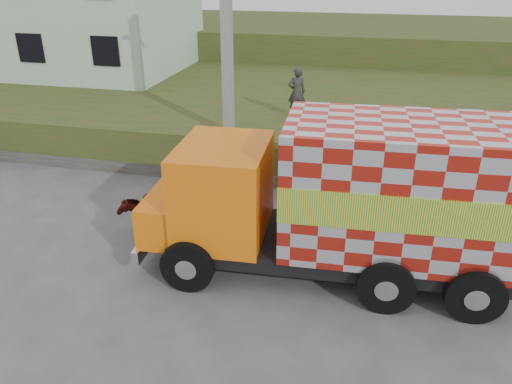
% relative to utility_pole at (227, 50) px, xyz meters
% --- Properties ---
extents(ground, '(120.00, 120.00, 0.00)m').
position_rel_utility_pole_xyz_m(ground, '(1.00, -4.60, -4.08)').
color(ground, '#474749').
rests_on(ground, ground).
extents(embankment, '(40.00, 12.00, 1.50)m').
position_rel_utility_pole_xyz_m(embankment, '(1.00, 5.40, -3.33)').
color(embankment, '#264617').
rests_on(embankment, ground).
extents(embankment_far, '(40.00, 12.00, 3.00)m').
position_rel_utility_pole_xyz_m(embankment_far, '(1.00, 17.40, -2.58)').
color(embankment_far, '#264617').
rests_on(embankment_far, ground).
extents(retaining_strip, '(16.00, 0.50, 0.40)m').
position_rel_utility_pole_xyz_m(retaining_strip, '(-1.00, -0.40, -3.88)').
color(retaining_strip, '#595651').
rests_on(retaining_strip, ground).
extents(building, '(10.00, 8.00, 6.00)m').
position_rel_utility_pole_xyz_m(building, '(-10.00, 8.40, 0.42)').
color(building, '#A9C1A5').
rests_on(building, embankment).
extents(utility_pole, '(1.20, 0.30, 8.00)m').
position_rel_utility_pole_xyz_m(utility_pole, '(0.00, 0.00, 0.00)').
color(utility_pole, gray).
rests_on(utility_pole, ground).
extents(cargo_truck, '(8.23, 3.18, 3.62)m').
position_rel_utility_pole_xyz_m(cargo_truck, '(4.04, -4.79, -2.21)').
color(cargo_truck, black).
rests_on(cargo_truck, ground).
extents(cow, '(0.90, 1.61, 1.29)m').
position_rel_utility_pole_xyz_m(cow, '(-1.21, -4.17, -3.43)').
color(cow, black).
rests_on(cow, ground).
extents(pedestrian, '(0.73, 0.62, 1.71)m').
position_rel_utility_pole_xyz_m(pedestrian, '(1.79, 2.30, -1.72)').
color(pedestrian, '#322E2C').
rests_on(pedestrian, embankment).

